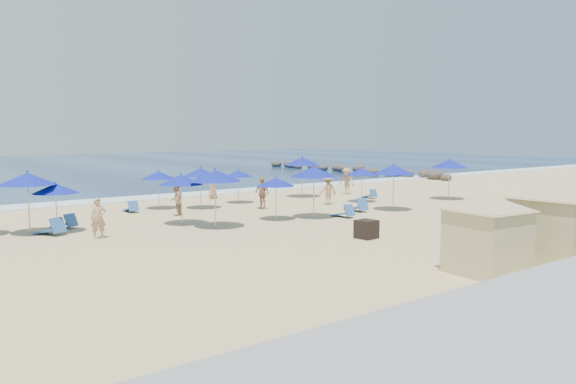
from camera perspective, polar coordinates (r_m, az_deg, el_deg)
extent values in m
plane|color=tan|center=(26.01, 6.18, -3.29)|extent=(160.00, 160.00, 0.00)
cube|color=navy|center=(75.72, -24.06, 2.33)|extent=(160.00, 80.00, 0.06)
cube|color=white|center=(38.59, -9.98, -0.25)|extent=(160.00, 2.50, 0.08)
ellipsoid|color=#322B29|center=(51.42, 15.76, 1.41)|extent=(1.00, 1.00, 0.65)
ellipsoid|color=#322B29|center=(52.69, 14.77, 1.69)|extent=(1.48, 1.48, 0.96)
ellipsoid|color=#322B29|center=(53.99, 13.82, 1.79)|extent=(1.40, 1.40, 0.91)
ellipsoid|color=#322B29|center=(54.29, 12.03, 1.83)|extent=(1.32, 1.32, 0.86)
ellipsoid|color=#322B29|center=(55.63, 11.17, 1.93)|extent=(1.24, 1.24, 0.81)
ellipsoid|color=#322B29|center=(56.98, 10.35, 2.01)|extent=(1.16, 1.16, 0.75)
ellipsoid|color=#322B29|center=(57.39, 8.67, 2.05)|extent=(1.08, 1.08, 0.70)
ellipsoid|color=#322B29|center=(58.77, 7.94, 2.13)|extent=(1.00, 1.00, 0.65)
ellipsoid|color=#322B29|center=(60.16, 7.24, 2.35)|extent=(1.48, 1.48, 0.96)
ellipsoid|color=#322B29|center=(60.65, 5.67, 2.38)|extent=(1.40, 1.40, 0.91)
ellipsoid|color=#322B29|center=(62.07, 5.05, 2.45)|extent=(1.32, 1.32, 0.86)
ellipsoid|color=#322B29|center=(62.62, 3.55, 2.47)|extent=(1.24, 1.24, 0.81)
ellipsoid|color=#322B29|center=(64.07, 2.99, 2.53)|extent=(1.16, 1.16, 0.75)
ellipsoid|color=#322B29|center=(65.52, 2.45, 2.59)|extent=(1.08, 1.08, 0.70)
ellipsoid|color=#322B29|center=(66.14, 1.05, 2.61)|extent=(1.00, 1.00, 0.65)
ellipsoid|color=#322B29|center=(67.61, 0.57, 2.80)|extent=(1.48, 1.48, 0.96)
ellipsoid|color=#322B29|center=(69.08, 0.11, 2.85)|extent=(1.40, 1.40, 0.91)
ellipsoid|color=#322B29|center=(69.77, -1.19, 2.86)|extent=(1.32, 1.32, 0.86)
cube|color=black|center=(22.62, 7.97, -3.77)|extent=(0.80, 0.80, 0.74)
cube|color=tan|center=(17.78, 19.56, -4.83)|extent=(2.07, 2.07, 1.90)
cube|color=tan|center=(17.64, 19.67, -1.79)|extent=(2.18, 2.18, 0.08)
pyramid|color=tan|center=(17.58, 19.72, -0.25)|extent=(4.15, 4.15, 0.48)
cube|color=tan|center=(19.99, 25.33, -3.59)|extent=(2.23, 2.23, 2.11)
cube|color=tan|center=(19.86, 25.46, -0.58)|extent=(2.34, 2.34, 0.08)
pyramid|color=tan|center=(19.81, 25.53, 0.93)|extent=(4.61, 4.61, 0.53)
cylinder|color=#A5A8AD|center=(25.50, -22.47, -1.94)|extent=(0.05, 0.05, 1.72)
cone|color=#0D1995|center=(25.39, -22.56, 0.34)|extent=(1.91, 1.91, 0.41)
sphere|color=#0D1995|center=(25.37, -22.58, 0.90)|extent=(0.07, 0.07, 0.07)
cylinder|color=#A5A8AD|center=(25.55, -24.84, -1.58)|extent=(0.06, 0.06, 2.12)
cone|color=#0D1995|center=(25.42, -24.96, 1.22)|extent=(2.34, 2.34, 0.50)
sphere|color=#0D1995|center=(25.40, -24.99, 1.91)|extent=(0.09, 0.09, 0.09)
cylinder|color=#A5A8AD|center=(24.95, -7.38, -1.23)|extent=(0.06, 0.06, 2.13)
cone|color=#0D1995|center=(24.82, -7.42, 1.67)|extent=(2.36, 2.36, 0.51)
sphere|color=#0D1995|center=(24.80, -7.43, 2.38)|extent=(0.09, 0.09, 0.09)
cylinder|color=#A5A8AD|center=(31.49, -8.86, 0.00)|extent=(0.05, 0.05, 1.86)
cone|color=#0D1995|center=(31.39, -8.89, 2.00)|extent=(2.06, 2.06, 0.44)
sphere|color=#0D1995|center=(31.38, -8.90, 2.50)|extent=(0.08, 0.08, 0.08)
cylinder|color=#A5A8AD|center=(27.06, -1.24, -1.09)|extent=(0.04, 0.04, 1.69)
cone|color=#0D1995|center=(26.96, -1.24, 1.02)|extent=(1.87, 1.87, 0.40)
sphere|color=#0D1995|center=(26.94, -1.25, 1.54)|extent=(0.07, 0.07, 0.07)
cylinder|color=#A5A8AD|center=(27.69, 2.64, -0.50)|extent=(0.06, 0.06, 2.11)
cone|color=#0D1995|center=(27.58, 2.65, 2.08)|extent=(2.33, 2.33, 0.50)
sphere|color=#0D1995|center=(27.56, 2.65, 2.71)|extent=(0.09, 0.09, 0.09)
cylinder|color=#A5A8AD|center=(33.70, -5.09, 0.24)|extent=(0.04, 0.04, 1.63)
cone|color=#0D1995|center=(33.61, -5.10, 1.88)|extent=(1.80, 1.80, 0.39)
sphere|color=#0D1995|center=(33.60, -5.10, 2.28)|extent=(0.07, 0.07, 0.07)
cylinder|color=#A5A8AD|center=(30.94, 10.65, 0.03)|extent=(0.05, 0.05, 2.04)
cone|color=#0D1995|center=(30.84, 10.69, 2.26)|extent=(2.25, 2.25, 0.48)
sphere|color=#0D1995|center=(30.82, 10.70, 2.80)|extent=(0.09, 0.09, 0.09)
cylinder|color=#A5A8AD|center=(36.74, 1.45, 1.16)|extent=(0.06, 0.06, 2.17)
cone|color=#0D1995|center=(36.66, 1.45, 3.16)|extent=(2.40, 2.40, 0.51)
sphere|color=#0D1995|center=(36.64, 1.46, 3.65)|extent=(0.09, 0.09, 0.09)
cylinder|color=#A5A8AD|center=(34.36, 7.51, 0.39)|extent=(0.04, 0.04, 1.71)
cone|color=#0D1995|center=(34.28, 7.53, 2.07)|extent=(1.89, 1.89, 0.40)
sphere|color=#0D1995|center=(34.26, 7.54, 2.48)|extent=(0.07, 0.07, 0.07)
cylinder|color=#A5A8AD|center=(36.85, 16.03, 0.87)|extent=(0.05, 0.05, 2.08)
cone|color=#0D1995|center=(36.76, 16.08, 2.79)|extent=(2.30, 2.30, 0.49)
sphere|color=#0D1995|center=(36.75, 16.10, 3.26)|extent=(0.09, 0.09, 0.09)
cylinder|color=#A5A8AD|center=(26.12, -10.77, -1.22)|extent=(0.05, 0.05, 1.90)
cone|color=#0D1995|center=(26.00, -10.82, 1.24)|extent=(2.10, 2.10, 0.45)
sphere|color=#0D1995|center=(25.98, -10.83, 1.84)|extent=(0.08, 0.08, 0.08)
cylinder|color=#A5A8AD|center=(31.80, -12.99, -0.15)|extent=(0.05, 0.05, 1.72)
cone|color=#0D1995|center=(31.71, -13.03, 1.68)|extent=(1.90, 1.90, 0.41)
sphere|color=#0D1995|center=(31.70, -13.04, 2.13)|extent=(0.07, 0.07, 0.07)
cube|color=#295698|center=(25.24, -23.11, -3.62)|extent=(1.09, 1.44, 0.36)
cube|color=#295698|center=(24.78, -22.33, -3.15)|extent=(0.71, 0.58, 0.63)
cube|color=#295698|center=(26.75, -21.85, -3.09)|extent=(0.98, 1.30, 0.32)
cube|color=#295698|center=(26.33, -21.19, -2.68)|extent=(0.64, 0.52, 0.57)
cube|color=#295698|center=(31.03, -15.72, -1.70)|extent=(0.58, 1.14, 0.31)
cube|color=#295698|center=(30.56, -15.44, -1.38)|extent=(0.54, 0.33, 0.54)
cube|color=#295698|center=(28.21, 5.53, -2.23)|extent=(0.60, 1.21, 0.33)
cube|color=#295698|center=(27.83, 6.26, -1.85)|extent=(0.57, 0.34, 0.58)
cube|color=#295698|center=(30.39, 6.89, -1.62)|extent=(0.75, 1.39, 0.37)
cube|color=#295698|center=(29.93, 7.57, -1.22)|extent=(0.66, 0.42, 0.65)
cube|color=#295698|center=(36.69, 8.21, -0.39)|extent=(0.59, 1.10, 0.29)
cube|color=#295698|center=(36.34, 8.67, -0.12)|extent=(0.52, 0.33, 0.51)
imported|color=tan|center=(23.50, -18.72, -2.55)|extent=(0.67, 0.51, 1.64)
imported|color=tan|center=(29.05, -11.33, -0.73)|extent=(1.03, 1.02, 1.68)
imported|color=tan|center=(31.07, -2.67, -0.10)|extent=(0.57, 1.09, 1.77)
imported|color=tan|center=(38.68, 5.98, 1.13)|extent=(0.98, 1.33, 1.84)
imported|color=tan|center=(36.23, -7.66, 0.73)|extent=(1.00, 1.02, 1.78)
imported|color=tan|center=(32.89, 4.07, 0.21)|extent=(1.21, 0.80, 1.74)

